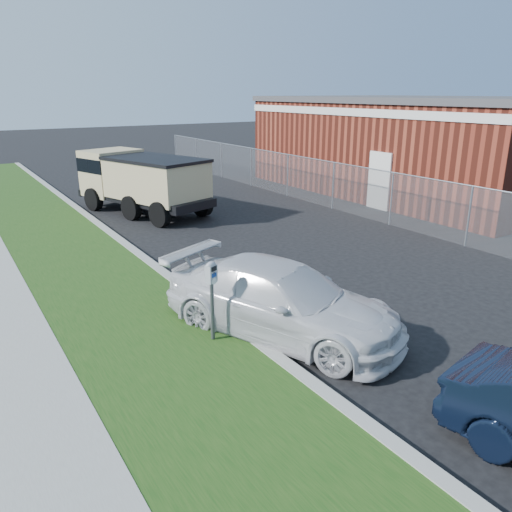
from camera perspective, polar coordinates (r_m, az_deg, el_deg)
ground at (r=11.17m, az=8.88°, el=-5.02°), size 120.00×120.00×0.00m
streetside at (r=10.62m, az=-22.59°, el=-7.16°), size 6.12×50.00×0.15m
chainlink_fence at (r=19.75m, az=8.86°, el=8.98°), size 0.06×30.06×30.00m
brick_building at (r=24.62m, az=18.20°, el=12.14°), size 9.20×14.20×4.17m
parking_meter at (r=8.71m, az=-5.10°, el=-3.17°), size 0.24×0.20×1.47m
white_wagon at (r=9.38m, az=2.49°, el=-4.95°), size 3.62×5.06×1.36m
dump_truck at (r=19.42m, az=-13.16°, el=8.53°), size 3.70×6.02×2.22m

